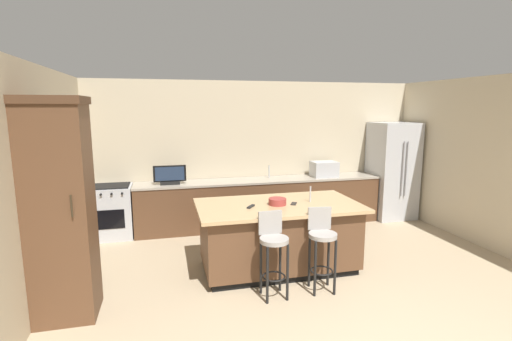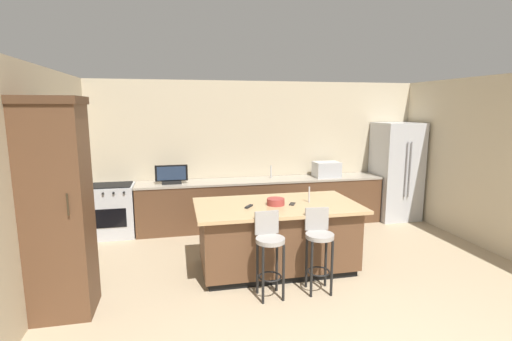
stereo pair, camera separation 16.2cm
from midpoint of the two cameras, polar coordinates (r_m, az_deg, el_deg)
The scene contains 17 objects.
wall_back at distance 7.22m, azimuth -0.33°, elevation 2.80°, with size 6.78×0.12×2.70m, color beige.
wall_left at distance 4.93m, azimuth -31.46°, elevation -1.88°, with size 0.12×5.10×2.70m, color beige.
wall_right at distance 6.77m, azimuth 32.34°, elevation 0.82°, with size 0.12×5.10×2.70m, color beige.
counter_back at distance 7.02m, azimuth 0.13°, elevation -4.93°, with size 4.59×0.62×0.89m.
kitchen_island at distance 5.20m, azimuth 2.51°, elevation -9.95°, with size 2.21×1.21×0.92m.
refrigerator at distance 7.94m, azimuth 19.60°, elevation 0.01°, with size 0.81×0.79×1.92m.
range_oven at distance 6.90m, azimuth -22.10°, elevation -5.87°, with size 0.74×0.63×0.91m.
cabinet_tower at distance 4.38m, azimuth -28.90°, elevation -4.89°, with size 0.66×0.61×2.33m.
microwave at distance 7.30m, azimuth 9.78°, elevation 0.23°, with size 0.48×0.36×0.29m, color #B7BABF.
tv_monitor at distance 6.64m, azimuth -13.77°, elevation -0.79°, with size 0.56×0.16×0.33m.
sink_faucet_back at distance 7.04m, azimuth 1.36°, elevation -0.18°, with size 0.02×0.02×0.24m, color #B2B2B7.
sink_faucet_island at distance 5.19m, azimuth 7.45°, elevation -3.62°, with size 0.02×0.02×0.22m, color #B2B2B7.
bar_stool_left at distance 4.43m, azimuth 1.58°, elevation -11.62°, with size 0.34×0.35×1.01m.
bar_stool_right at distance 4.63m, azimuth 9.05°, elevation -10.76°, with size 0.34×0.35×1.01m.
fruit_bowl at distance 5.02m, azimuth 2.38°, elevation -4.79°, with size 0.24×0.24×0.09m, color #993833.
cell_phone at distance 5.08m, azimuth 4.91°, elevation -5.09°, with size 0.07×0.15×0.01m, color black.
tv_remote at distance 4.90m, azimuth -1.76°, elevation -5.54°, with size 0.04×0.17×0.02m, color black.
Camera 1 is at (-1.76, -2.24, 2.22)m, focal length 26.06 mm.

